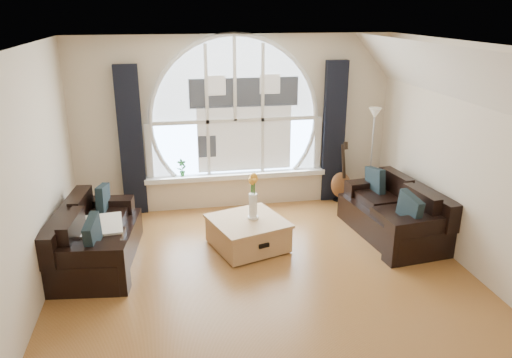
# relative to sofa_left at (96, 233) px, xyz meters

# --- Properties ---
(ground) EXTENTS (5.00, 5.50, 0.01)m
(ground) POSITION_rel_sofa_left_xyz_m (2.01, -1.07, -0.40)
(ground) COLOR brown
(ground) RESTS_ON ground
(ceiling) EXTENTS (5.00, 5.50, 0.01)m
(ceiling) POSITION_rel_sofa_left_xyz_m (2.01, -1.07, 2.30)
(ceiling) COLOR silver
(ceiling) RESTS_ON ground
(wall_back) EXTENTS (5.00, 0.01, 2.70)m
(wall_back) POSITION_rel_sofa_left_xyz_m (2.01, 1.68, 0.95)
(wall_back) COLOR beige
(wall_back) RESTS_ON ground
(wall_front) EXTENTS (5.00, 0.01, 2.70)m
(wall_front) POSITION_rel_sofa_left_xyz_m (2.01, -3.82, 0.95)
(wall_front) COLOR beige
(wall_front) RESTS_ON ground
(wall_left) EXTENTS (0.01, 5.50, 2.70)m
(wall_left) POSITION_rel_sofa_left_xyz_m (-0.49, -1.07, 0.95)
(wall_left) COLOR beige
(wall_left) RESTS_ON ground
(wall_right) EXTENTS (0.01, 5.50, 2.70)m
(wall_right) POSITION_rel_sofa_left_xyz_m (4.51, -1.07, 0.95)
(wall_right) COLOR beige
(wall_right) RESTS_ON ground
(attic_slope) EXTENTS (0.92, 5.50, 0.72)m
(attic_slope) POSITION_rel_sofa_left_xyz_m (4.21, -1.07, 1.95)
(attic_slope) COLOR silver
(attic_slope) RESTS_ON ground
(arched_window) EXTENTS (2.60, 0.06, 2.15)m
(arched_window) POSITION_rel_sofa_left_xyz_m (2.01, 1.65, 1.23)
(arched_window) COLOR silver
(arched_window) RESTS_ON wall_back
(window_sill) EXTENTS (2.90, 0.22, 0.08)m
(window_sill) POSITION_rel_sofa_left_xyz_m (2.01, 1.58, 0.11)
(window_sill) COLOR white
(window_sill) RESTS_ON wall_back
(window_frame) EXTENTS (2.76, 0.08, 2.15)m
(window_frame) POSITION_rel_sofa_left_xyz_m (2.01, 1.62, 1.23)
(window_frame) COLOR white
(window_frame) RESTS_ON wall_back
(neighbor_house) EXTENTS (1.70, 0.02, 1.50)m
(neighbor_house) POSITION_rel_sofa_left_xyz_m (2.16, 1.64, 1.10)
(neighbor_house) COLOR silver
(neighbor_house) RESTS_ON wall_back
(curtain_left) EXTENTS (0.35, 0.12, 2.30)m
(curtain_left) POSITION_rel_sofa_left_xyz_m (0.41, 1.56, 0.75)
(curtain_left) COLOR black
(curtain_left) RESTS_ON ground
(curtain_right) EXTENTS (0.35, 0.12, 2.30)m
(curtain_right) POSITION_rel_sofa_left_xyz_m (3.61, 1.56, 0.75)
(curtain_right) COLOR black
(curtain_right) RESTS_ON ground
(sofa_left) EXTENTS (1.04, 1.79, 0.76)m
(sofa_left) POSITION_rel_sofa_left_xyz_m (0.00, 0.00, 0.00)
(sofa_left) COLOR black
(sofa_left) RESTS_ON ground
(sofa_right) EXTENTS (1.05, 1.78, 0.75)m
(sofa_right) POSITION_rel_sofa_left_xyz_m (4.00, 0.05, 0.00)
(sofa_right) COLOR black
(sofa_right) RESTS_ON ground
(coffee_chest) EXTENTS (1.14, 1.14, 0.44)m
(coffee_chest) POSITION_rel_sofa_left_xyz_m (1.94, 0.05, -0.18)
(coffee_chest) COLOR #A6784A
(coffee_chest) RESTS_ON ground
(throw_blanket) EXTENTS (0.61, 0.61, 0.10)m
(throw_blanket) POSITION_rel_sofa_left_xyz_m (0.06, -0.05, 0.10)
(throw_blanket) COLOR silver
(throw_blanket) RESTS_ON sofa_left
(vase_flowers) EXTENTS (0.24, 0.24, 0.70)m
(vase_flowers) POSITION_rel_sofa_left_xyz_m (2.01, 0.09, 0.39)
(vase_flowers) COLOR white
(vase_flowers) RESTS_ON coffee_chest
(floor_lamp) EXTENTS (0.24, 0.24, 1.60)m
(floor_lamp) POSITION_rel_sofa_left_xyz_m (4.14, 1.23, 0.40)
(floor_lamp) COLOR #B2B2B2
(floor_lamp) RESTS_ON ground
(guitar) EXTENTS (0.39, 0.29, 1.06)m
(guitar) POSITION_rel_sofa_left_xyz_m (3.72, 1.40, 0.13)
(guitar) COLOR brown
(guitar) RESTS_ON ground
(potted_plant) EXTENTS (0.17, 0.14, 0.28)m
(potted_plant) POSITION_rel_sofa_left_xyz_m (1.14, 1.58, 0.29)
(potted_plant) COLOR #1E6023
(potted_plant) RESTS_ON window_sill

